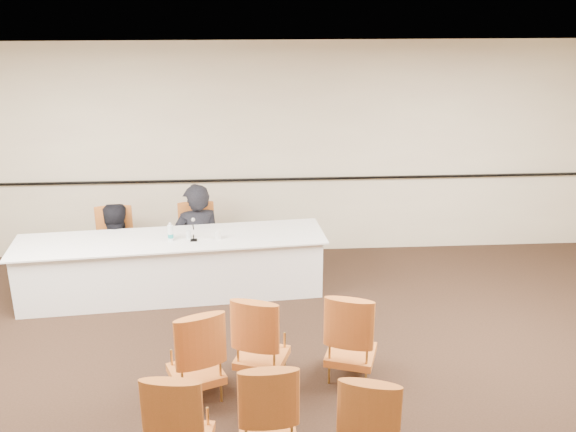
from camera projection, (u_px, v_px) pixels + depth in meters
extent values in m
plane|color=black|center=(279.00, 427.00, 5.67)|extent=(10.00, 10.00, 0.00)
plane|color=silver|center=(277.00, 85.00, 4.65)|extent=(10.00, 10.00, 0.00)
cube|color=beige|center=(264.00, 151.00, 8.91)|extent=(10.00, 0.04, 3.00)
cube|color=black|center=(264.00, 179.00, 9.01)|extent=(9.80, 0.04, 0.03)
imported|color=black|center=(198.00, 249.00, 8.55)|extent=(0.75, 0.59, 1.82)
imported|color=black|center=(116.00, 262.00, 8.43)|extent=(0.96, 0.87, 1.61)
cube|color=white|center=(202.00, 236.00, 7.91)|extent=(0.35, 0.30, 0.00)
cylinder|color=white|center=(189.00, 235.00, 7.83)|extent=(0.07, 0.07, 0.10)
cylinder|color=white|center=(218.00, 235.00, 7.80)|extent=(0.09, 0.09, 0.12)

